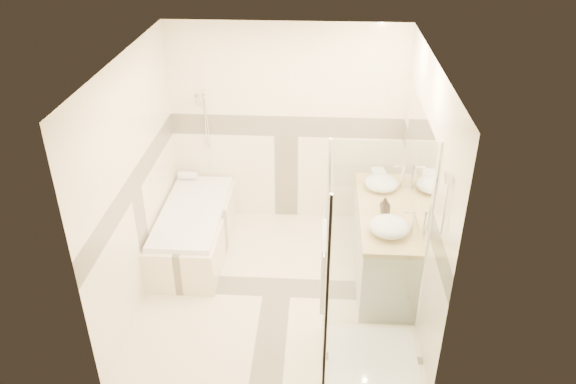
# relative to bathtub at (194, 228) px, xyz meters

# --- Properties ---
(room) EXTENTS (2.82, 3.02, 2.52)m
(room) POSITION_rel_bathtub_xyz_m (1.08, -0.64, 0.95)
(room) COLOR #F2E3C1
(room) RESTS_ON ground
(bathtub) EXTENTS (0.75, 1.70, 0.56)m
(bathtub) POSITION_rel_bathtub_xyz_m (0.00, 0.00, 0.00)
(bathtub) COLOR #F7E8C6
(bathtub) RESTS_ON ground
(vanity) EXTENTS (0.58, 1.62, 0.85)m
(vanity) POSITION_rel_bathtub_xyz_m (2.15, -0.35, 0.12)
(vanity) COLOR white
(vanity) RESTS_ON ground
(shower_enclosure) EXTENTS (0.96, 0.93, 2.04)m
(shower_enclosure) POSITION_rel_bathtub_xyz_m (1.86, -1.62, 0.20)
(shower_enclosure) COLOR #F7E8C6
(shower_enclosure) RESTS_ON ground
(vessel_sink_near) EXTENTS (0.38, 0.38, 0.15)m
(vessel_sink_near) POSITION_rel_bathtub_xyz_m (2.13, 0.09, 0.62)
(vessel_sink_near) COLOR white
(vessel_sink_near) RESTS_ON vanity
(vessel_sink_far) EXTENTS (0.40, 0.40, 0.16)m
(vessel_sink_far) POSITION_rel_bathtub_xyz_m (2.13, -0.80, 0.62)
(vessel_sink_far) COLOR white
(vessel_sink_far) RESTS_ON vanity
(faucet_near) EXTENTS (0.13, 0.03, 0.31)m
(faucet_near) POSITION_rel_bathtub_xyz_m (2.34, 0.09, 0.72)
(faucet_near) COLOR silver
(faucet_near) RESTS_ON vanity
(faucet_far) EXTENTS (0.11, 0.03, 0.26)m
(faucet_far) POSITION_rel_bathtub_xyz_m (2.35, -0.80, 0.70)
(faucet_far) COLOR silver
(faucet_far) RESTS_ON vanity
(amenity_bottle_a) EXTENTS (0.09, 0.09, 0.17)m
(amenity_bottle_a) POSITION_rel_bathtub_xyz_m (2.13, -0.43, 0.63)
(amenity_bottle_a) COLOR black
(amenity_bottle_a) RESTS_ON vanity
(amenity_bottle_b) EXTENTS (0.11, 0.11, 0.13)m
(amenity_bottle_b) POSITION_rel_bathtub_xyz_m (2.13, -0.35, 0.61)
(amenity_bottle_b) COLOR black
(amenity_bottle_b) RESTS_ON vanity
(folded_towels) EXTENTS (0.18, 0.26, 0.08)m
(folded_towels) POSITION_rel_bathtub_xyz_m (2.13, 0.36, 0.58)
(folded_towels) COLOR white
(folded_towels) RESTS_ON vanity
(rolled_towel) EXTENTS (0.23, 0.10, 0.10)m
(rolled_towel) POSITION_rel_bathtub_xyz_m (-0.20, 0.71, 0.30)
(rolled_towel) COLOR white
(rolled_towel) RESTS_ON bathtub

